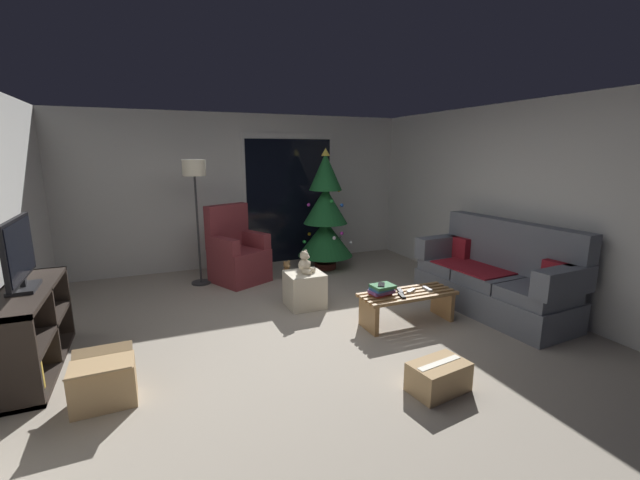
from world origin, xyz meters
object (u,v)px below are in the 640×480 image
object	(u,v)px
couch	(495,278)
coffee_table	(407,302)
armchair	(237,255)
teddy_bear_honey_by_tree	(287,271)
ottoman	(305,289)
remote_black	(402,296)
teddy_bear_cream	(305,263)
television	(19,254)
cardboard_box_taped_mid_floor	(438,377)
remote_silver	(427,289)
book_stack	(382,290)
media_shelf	(25,335)
floor_lamp	(195,180)
remote_white	(411,291)
christmas_tree	(325,217)
remote_graphite	(400,291)
cardboard_box_open_near_shelf	(104,383)
cell_phone	(381,285)

from	to	relation	value
couch	coffee_table	xyz separation A→B (m)	(-1.21, 0.06, -0.16)
armchair	teddy_bear_honey_by_tree	size ratio (longest dim) A/B	3.96
couch	ottoman	size ratio (longest dim) A/B	4.51
couch	remote_black	bearing A→B (deg)	-179.11
teddy_bear_cream	teddy_bear_honey_by_tree	xyz separation A→B (m)	(0.14, 1.15, -0.43)
television	cardboard_box_taped_mid_floor	world-z (taller)	television
remote_silver	book_stack	xyz separation A→B (m)	(-0.57, 0.04, 0.05)
media_shelf	floor_lamp	bearing A→B (deg)	49.92
remote_white	ottoman	size ratio (longest dim) A/B	0.35
christmas_tree	media_shelf	size ratio (longest dim) A/B	1.39
remote_graphite	teddy_bear_honey_by_tree	xyz separation A→B (m)	(-0.66, 2.02, -0.25)
remote_black	television	xyz separation A→B (m)	(-3.47, 0.50, 0.68)
remote_silver	media_shelf	distance (m)	3.92
television	christmas_tree	bearing A→B (deg)	28.47
floor_lamp	teddy_bear_cream	distance (m)	2.04
floor_lamp	cardboard_box_taped_mid_floor	bearing A→B (deg)	-68.13
ottoman	book_stack	bearing A→B (deg)	-57.79
couch	remote_silver	xyz separation A→B (m)	(-0.95, 0.06, -0.03)
remote_black	floor_lamp	bearing A→B (deg)	142.93
book_stack	teddy_bear_honey_by_tree	distance (m)	2.10
remote_black	cardboard_box_taped_mid_floor	xyz separation A→B (m)	(-0.40, -1.14, -0.25)
floor_lamp	ottoman	distance (m)	2.21
remote_black	teddy_bear_honey_by_tree	distance (m)	2.25
cardboard_box_open_near_shelf	television	bearing A→B (deg)	127.07
couch	cardboard_box_taped_mid_floor	size ratio (longest dim) A/B	3.93
remote_white	cardboard_box_open_near_shelf	world-z (taller)	remote_white
cell_phone	teddy_bear_cream	size ratio (longest dim) A/B	0.50
remote_white	floor_lamp	xyz separation A→B (m)	(-2.02, 2.34, 1.13)
remote_black	television	bearing A→B (deg)	-172.25
floor_lamp	media_shelf	distance (m)	2.84
remote_black	ottoman	size ratio (longest dim) A/B	0.35
coffee_table	book_stack	bearing A→B (deg)	173.29
cell_phone	christmas_tree	distance (m)	2.42
armchair	media_shelf	xyz separation A→B (m)	(-2.20, -1.91, -0.05)
cell_phone	teddy_bear_honey_by_tree	distance (m)	2.11
cardboard_box_open_near_shelf	ottoman	bearing A→B (deg)	31.88
christmas_tree	ottoman	size ratio (longest dim) A/B	4.43
armchair	floor_lamp	distance (m)	1.23
remote_white	remote_black	distance (m)	0.21
ottoman	teddy_bear_honey_by_tree	bearing A→B (deg)	82.71
remote_graphite	cell_phone	world-z (taller)	cell_phone
coffee_table	book_stack	distance (m)	0.37
book_stack	remote_black	bearing A→B (deg)	-33.94
remote_silver	teddy_bear_cream	size ratio (longest dim) A/B	0.55
couch	cell_phone	size ratio (longest dim) A/B	13.79
book_stack	cardboard_box_taped_mid_floor	xyz separation A→B (m)	(-0.22, -1.26, -0.30)
couch	teddy_bear_honey_by_tree	world-z (taller)	couch
armchair	remote_white	bearing A→B (deg)	-56.56
teddy_bear_cream	coffee_table	bearing A→B (deg)	-46.67
remote_silver	remote_black	size ratio (longest dim) A/B	1.00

